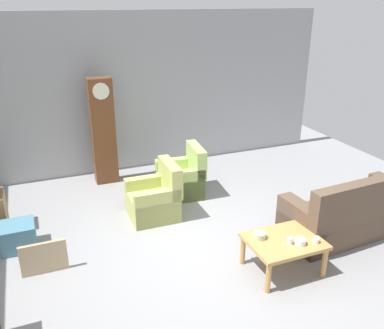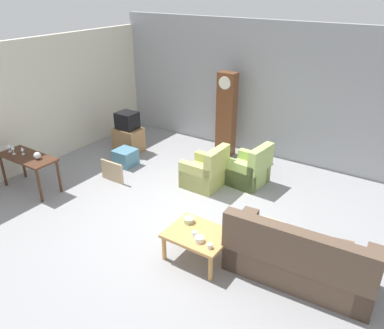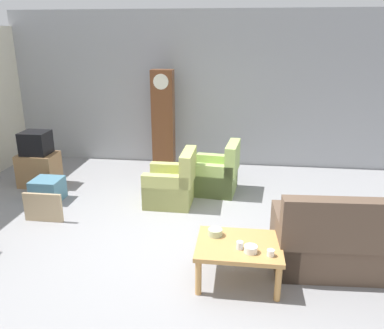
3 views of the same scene
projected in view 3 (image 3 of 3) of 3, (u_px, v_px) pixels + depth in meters
ground_plane at (179, 242)px, 5.35m from camera, size 10.40×10.40×0.00m
garage_door_wall at (205, 90)px, 8.23m from camera, size 8.40×0.16×3.20m
couch_floral at (365, 244)px, 4.60m from camera, size 2.15×1.00×1.04m
armchair_olive_near at (172, 186)px, 6.50m from camera, size 0.80×0.77×0.92m
armchair_olive_far at (217, 175)px, 6.99m from camera, size 0.86×0.84×0.92m
coffee_table_wood at (239, 249)px, 4.41m from camera, size 0.96×0.76×0.47m
grandfather_clock at (163, 121)px, 7.95m from camera, size 0.44×0.30×2.06m
tv_stand_cabinet at (39, 169)px, 7.30m from camera, size 0.68×0.52×0.61m
tv_crt at (36, 143)px, 7.14m from camera, size 0.48×0.44×0.42m
framed_picture_leaning at (43, 207)px, 5.88m from camera, size 0.60×0.05×0.45m
storage_box_blue at (48, 190)px, 6.64m from camera, size 0.47×0.47×0.39m
cup_white_porcelain at (271, 253)px, 4.13m from camera, size 0.08×0.08×0.07m
cup_blue_rimmed at (240, 245)px, 4.27m from camera, size 0.08×0.08×0.09m
bowl_white_stacked at (251, 249)px, 4.20m from camera, size 0.15×0.15×0.08m
bowl_shallow_green at (215, 232)px, 4.56m from camera, size 0.17×0.17×0.08m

